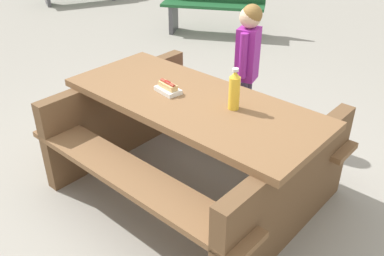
{
  "coord_description": "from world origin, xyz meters",
  "views": [
    {
      "loc": [
        -1.48,
        1.98,
        1.99
      ],
      "look_at": [
        0.0,
        0.0,
        0.52
      ],
      "focal_mm": 39.13,
      "sensor_mm": 36.0,
      "label": 1
    }
  ],
  "objects_px": {
    "park_bench_near": "(214,2)",
    "picnic_table": "(192,138)",
    "hotdog_tray": "(168,88)",
    "soda_bottle": "(234,90)",
    "child_in_coat": "(248,55)"
  },
  "relations": [
    {
      "from": "picnic_table",
      "to": "soda_bottle",
      "type": "height_order",
      "value": "soda_bottle"
    },
    {
      "from": "child_in_coat",
      "to": "picnic_table",
      "type": "bearing_deg",
      "value": 97.59
    },
    {
      "from": "hotdog_tray",
      "to": "park_bench_near",
      "type": "height_order",
      "value": "park_bench_near"
    },
    {
      "from": "soda_bottle",
      "to": "child_in_coat",
      "type": "distance_m",
      "value": 1.0
    },
    {
      "from": "park_bench_near",
      "to": "picnic_table",
      "type": "bearing_deg",
      "value": 121.93
    },
    {
      "from": "hotdog_tray",
      "to": "picnic_table",
      "type": "bearing_deg",
      "value": -174.51
    },
    {
      "from": "soda_bottle",
      "to": "child_in_coat",
      "type": "bearing_deg",
      "value": -65.07
    },
    {
      "from": "picnic_table",
      "to": "park_bench_near",
      "type": "relative_size",
      "value": 1.25
    },
    {
      "from": "picnic_table",
      "to": "park_bench_near",
      "type": "height_order",
      "value": "park_bench_near"
    },
    {
      "from": "soda_bottle",
      "to": "park_bench_near",
      "type": "distance_m",
      "value": 3.93
    },
    {
      "from": "picnic_table",
      "to": "soda_bottle",
      "type": "xyz_separation_m",
      "value": [
        -0.29,
        -0.05,
        0.43
      ]
    },
    {
      "from": "picnic_table",
      "to": "hotdog_tray",
      "type": "height_order",
      "value": "hotdog_tray"
    },
    {
      "from": "park_bench_near",
      "to": "soda_bottle",
      "type": "bearing_deg",
      "value": 125.93
    },
    {
      "from": "soda_bottle",
      "to": "picnic_table",
      "type": "bearing_deg",
      "value": 9.24
    },
    {
      "from": "hotdog_tray",
      "to": "park_bench_near",
      "type": "relative_size",
      "value": 0.13
    }
  ]
}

